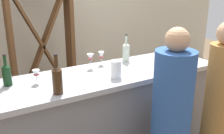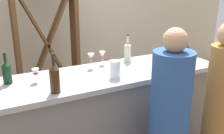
{
  "view_description": "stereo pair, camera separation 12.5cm",
  "coord_description": "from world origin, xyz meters",
  "px_view_note": "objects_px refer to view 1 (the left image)",
  "views": [
    {
      "loc": [
        -1.28,
        -2.18,
        1.88
      ],
      "look_at": [
        0.0,
        0.0,
        1.04
      ],
      "focal_mm": 41.44,
      "sensor_mm": 36.0,
      "label": 1
    },
    {
      "loc": [
        -1.18,
        -2.24,
        1.88
      ],
      "look_at": [
        0.0,
        0.0,
        1.04
      ],
      "focal_mm": 41.44,
      "sensor_mm": 36.0,
      "label": 2
    }
  ],
  "objects_px": {
    "wine_glass_far_center": "(101,56)",
    "person_left_guest": "(219,104)",
    "wine_bottle_center_clear_pale": "(126,51)",
    "water_pitcher": "(116,69)",
    "wine_rack": "(42,46)",
    "wine_glass_far_left": "(90,58)",
    "wine_bottle_leftmost_dark_green": "(7,74)",
    "wine_glass_near_center": "(165,59)",
    "wine_glass_near_right": "(36,74)",
    "wine_glass_near_left": "(180,57)",
    "person_center_guest": "(171,118)",
    "wine_bottle_second_left_amber_brown": "(57,79)",
    "wine_bottle_second_right_olive_green": "(183,51)"
  },
  "relations": [
    {
      "from": "wine_glass_far_center",
      "to": "person_left_guest",
      "type": "distance_m",
      "value": 1.32
    },
    {
      "from": "wine_bottle_center_clear_pale",
      "to": "water_pitcher",
      "type": "height_order",
      "value": "wine_bottle_center_clear_pale"
    },
    {
      "from": "wine_rack",
      "to": "wine_glass_far_left",
      "type": "distance_m",
      "value": 1.46
    },
    {
      "from": "wine_bottle_leftmost_dark_green",
      "to": "wine_glass_near_center",
      "type": "height_order",
      "value": "wine_bottle_leftmost_dark_green"
    },
    {
      "from": "wine_rack",
      "to": "wine_glass_far_center",
      "type": "height_order",
      "value": "wine_rack"
    },
    {
      "from": "wine_glass_near_right",
      "to": "person_left_guest",
      "type": "bearing_deg",
      "value": -27.53
    },
    {
      "from": "wine_glass_near_center",
      "to": "water_pitcher",
      "type": "bearing_deg",
      "value": 178.14
    },
    {
      "from": "wine_rack",
      "to": "wine_bottle_leftmost_dark_green",
      "type": "bearing_deg",
      "value": -116.38
    },
    {
      "from": "water_pitcher",
      "to": "person_left_guest",
      "type": "relative_size",
      "value": 0.11
    },
    {
      "from": "wine_glass_near_left",
      "to": "person_center_guest",
      "type": "relative_size",
      "value": 0.1
    },
    {
      "from": "wine_bottle_second_left_amber_brown",
      "to": "water_pitcher",
      "type": "height_order",
      "value": "wine_bottle_second_left_amber_brown"
    },
    {
      "from": "wine_glass_near_left",
      "to": "water_pitcher",
      "type": "height_order",
      "value": "water_pitcher"
    },
    {
      "from": "wine_glass_far_left",
      "to": "person_left_guest",
      "type": "bearing_deg",
      "value": -45.42
    },
    {
      "from": "wine_bottle_center_clear_pale",
      "to": "wine_glass_far_center",
      "type": "height_order",
      "value": "wine_bottle_center_clear_pale"
    },
    {
      "from": "wine_bottle_center_clear_pale",
      "to": "wine_glass_near_right",
      "type": "bearing_deg",
      "value": -171.12
    },
    {
      "from": "wine_glass_near_center",
      "to": "person_center_guest",
      "type": "relative_size",
      "value": 0.1
    },
    {
      "from": "wine_glass_near_right",
      "to": "water_pitcher",
      "type": "xyz_separation_m",
      "value": [
        0.7,
        -0.24,
        -0.0
      ]
    },
    {
      "from": "wine_bottle_leftmost_dark_green",
      "to": "wine_glass_far_center",
      "type": "xyz_separation_m",
      "value": [
        1.01,
        0.11,
        -0.01
      ]
    },
    {
      "from": "wine_bottle_leftmost_dark_green",
      "to": "wine_glass_far_center",
      "type": "distance_m",
      "value": 1.02
    },
    {
      "from": "wine_rack",
      "to": "wine_glass_near_right",
      "type": "distance_m",
      "value": 1.67
    },
    {
      "from": "water_pitcher",
      "to": "wine_glass_near_left",
      "type": "bearing_deg",
      "value": -5.63
    },
    {
      "from": "wine_bottle_second_left_amber_brown",
      "to": "person_center_guest",
      "type": "height_order",
      "value": "person_center_guest"
    },
    {
      "from": "wine_rack",
      "to": "wine_glass_near_center",
      "type": "distance_m",
      "value": 2.02
    },
    {
      "from": "wine_glass_near_center",
      "to": "wine_glass_near_left",
      "type": "bearing_deg",
      "value": -19.97
    },
    {
      "from": "wine_rack",
      "to": "wine_bottle_second_left_amber_brown",
      "type": "relative_size",
      "value": 5.54
    },
    {
      "from": "wine_glass_near_center",
      "to": "water_pitcher",
      "type": "height_order",
      "value": "water_pitcher"
    },
    {
      "from": "wine_bottle_second_left_amber_brown",
      "to": "wine_rack",
      "type": "bearing_deg",
      "value": 77.75
    },
    {
      "from": "wine_rack",
      "to": "wine_bottle_second_right_olive_green",
      "type": "xyz_separation_m",
      "value": [
        1.21,
        -1.7,
        0.15
      ]
    },
    {
      "from": "wine_glass_near_right",
      "to": "water_pitcher",
      "type": "relative_size",
      "value": 0.76
    },
    {
      "from": "wine_bottle_leftmost_dark_green",
      "to": "person_left_guest",
      "type": "bearing_deg",
      "value": -26.65
    },
    {
      "from": "wine_rack",
      "to": "person_center_guest",
      "type": "bearing_deg",
      "value": -78.31
    },
    {
      "from": "wine_glass_near_left",
      "to": "wine_glass_near_center",
      "type": "xyz_separation_m",
      "value": [
        -0.15,
        0.05,
        -0.01
      ]
    },
    {
      "from": "wine_bottle_second_right_olive_green",
      "to": "water_pitcher",
      "type": "bearing_deg",
      "value": -172.91
    },
    {
      "from": "wine_bottle_leftmost_dark_green",
      "to": "person_center_guest",
      "type": "relative_size",
      "value": 0.19
    },
    {
      "from": "wine_bottle_center_clear_pale",
      "to": "wine_glass_near_right",
      "type": "xyz_separation_m",
      "value": [
        -1.09,
        -0.17,
        -0.03
      ]
    },
    {
      "from": "wine_rack",
      "to": "water_pitcher",
      "type": "distance_m",
      "value": 1.84
    },
    {
      "from": "wine_rack",
      "to": "wine_glass_far_center",
      "type": "xyz_separation_m",
      "value": [
        0.27,
        -1.39,
        0.14
      ]
    },
    {
      "from": "wine_glass_near_right",
      "to": "wine_glass_far_center",
      "type": "xyz_separation_m",
      "value": [
        0.78,
        0.2,
        0.01
      ]
    },
    {
      "from": "wine_rack",
      "to": "person_center_guest",
      "type": "height_order",
      "value": "wine_rack"
    },
    {
      "from": "wine_glass_near_center",
      "to": "person_center_guest",
      "type": "bearing_deg",
      "value": -124.18
    },
    {
      "from": "person_left_guest",
      "to": "wine_glass_near_center",
      "type": "bearing_deg",
      "value": 24.66
    },
    {
      "from": "wine_bottle_second_left_amber_brown",
      "to": "person_center_guest",
      "type": "bearing_deg",
      "value": -25.26
    },
    {
      "from": "wine_rack",
      "to": "wine_glass_far_center",
      "type": "distance_m",
      "value": 1.42
    },
    {
      "from": "wine_glass_near_left",
      "to": "wine_glass_far_center",
      "type": "xyz_separation_m",
      "value": [
        -0.68,
        0.51,
        -0.01
      ]
    },
    {
      "from": "wine_glass_near_center",
      "to": "wine_glass_near_right",
      "type": "xyz_separation_m",
      "value": [
        -1.31,
        0.26,
        -0.01
      ]
    },
    {
      "from": "wine_glass_near_center",
      "to": "water_pitcher",
      "type": "relative_size",
      "value": 0.89
    },
    {
      "from": "wine_bottle_center_clear_pale",
      "to": "water_pitcher",
      "type": "distance_m",
      "value": 0.56
    },
    {
      "from": "wine_bottle_second_right_olive_green",
      "to": "wine_glass_far_left",
      "type": "relative_size",
      "value": 1.73
    },
    {
      "from": "wine_glass_near_center",
      "to": "wine_glass_near_right",
      "type": "distance_m",
      "value": 1.33
    },
    {
      "from": "wine_glass_near_left",
      "to": "person_left_guest",
      "type": "relative_size",
      "value": 0.1
    }
  ]
}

